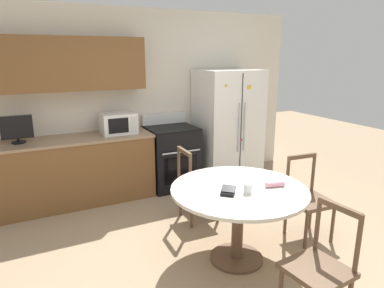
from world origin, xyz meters
name	(u,v)px	position (x,y,z in m)	size (l,w,h in m)	color
ground_plane	(233,274)	(0.00, 0.00, 0.00)	(14.00, 14.00, 0.00)	#9E8466
back_wall	(119,91)	(-0.30, 2.59, 1.45)	(5.20, 0.44, 2.60)	silver
kitchen_counter	(70,171)	(-1.11, 2.29, 0.45)	(2.21, 0.64, 0.90)	brown
refrigerator	(228,126)	(1.31, 2.21, 0.87)	(0.93, 0.77, 1.73)	white
oven_range	(172,156)	(0.36, 2.26, 0.47)	(0.70, 0.68, 1.08)	black
microwave	(118,123)	(-0.41, 2.30, 1.04)	(0.46, 0.36, 0.29)	white
countertop_tv	(17,129)	(-1.66, 2.30, 1.08)	(0.36, 0.16, 0.34)	black
dining_table	(238,201)	(0.16, 0.19, 0.62)	(1.28, 1.28, 0.75)	beige
dining_chair_far	(197,186)	(0.20, 1.12, 0.43)	(0.44, 0.44, 0.90)	brown
dining_chair_right	(308,200)	(1.10, 0.22, 0.43)	(0.46, 0.46, 0.90)	brown
dining_chair_near	(320,268)	(0.26, -0.73, 0.43)	(0.46, 0.46, 0.90)	brown
candle_glass	(248,189)	(0.16, 0.05, 0.79)	(0.08, 0.08, 0.09)	silver
folded_napkin	(275,184)	(0.48, 0.06, 0.78)	(0.19, 0.10, 0.05)	pink
wallet	(228,191)	(-0.01, 0.11, 0.78)	(0.17, 0.17, 0.07)	black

